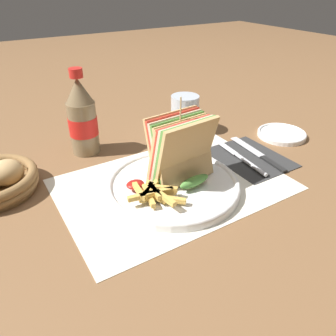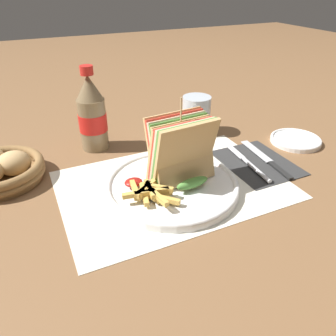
{
  "view_description": "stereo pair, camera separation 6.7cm",
  "coord_description": "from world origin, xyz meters",
  "views": [
    {
      "loc": [
        -0.31,
        -0.48,
        0.38
      ],
      "look_at": [
        -0.01,
        0.01,
        0.04
      ],
      "focal_mm": 35.0,
      "sensor_mm": 36.0,
      "label": 1
    },
    {
      "loc": [
        -0.25,
        -0.51,
        0.38
      ],
      "look_at": [
        -0.01,
        0.01,
        0.04
      ],
      "focal_mm": 35.0,
      "sensor_mm": 36.0,
      "label": 2
    }
  ],
  "objects": [
    {
      "name": "coke_bottle_near",
      "position": [
        -0.1,
        0.24,
        0.09
      ],
      "size": [
        0.07,
        0.07,
        0.2
      ],
      "color": "#7A6647",
      "rests_on": "ground_plane"
    },
    {
      "name": "side_saucer",
      "position": [
        0.38,
        0.05,
        0.01
      ],
      "size": [
        0.13,
        0.13,
        0.01
      ],
      "color": "white",
      "rests_on": "ground_plane"
    },
    {
      "name": "club_sandwich",
      "position": [
        0.02,
        -0.01,
        0.08
      ],
      "size": [
        0.14,
        0.1,
        0.17
      ],
      "color": "tan",
      "rests_on": "plate_main"
    },
    {
      "name": "ketchup_blob",
      "position": [
        -0.08,
        0.01,
        0.03
      ],
      "size": [
        0.04,
        0.03,
        0.01
      ],
      "color": "maroon",
      "rests_on": "plate_main"
    },
    {
      "name": "napkin",
      "position": [
        0.22,
        0.0,
        0.0
      ],
      "size": [
        0.15,
        0.19,
        0.0
      ],
      "color": "#2D2D2D",
      "rests_on": "ground_plane"
    },
    {
      "name": "ground_plane",
      "position": [
        0.0,
        0.0,
        0.0
      ],
      "size": [
        4.0,
        4.0,
        0.0
      ],
      "primitive_type": "plane",
      "color": "brown"
    },
    {
      "name": "fork",
      "position": [
        0.19,
        -0.01,
        0.01
      ],
      "size": [
        0.03,
        0.18,
        0.01
      ],
      "rotation": [
        0.0,
        0.0,
        -0.09
      ],
      "color": "silver",
      "rests_on": "napkin"
    },
    {
      "name": "glass_near",
      "position": [
        0.17,
        0.21,
        0.05
      ],
      "size": [
        0.08,
        0.08,
        0.1
      ],
      "color": "silver",
      "rests_on": "ground_plane"
    },
    {
      "name": "plate_main",
      "position": [
        -0.01,
        -0.01,
        0.01
      ],
      "size": [
        0.27,
        0.27,
        0.02
      ],
      "color": "white",
      "rests_on": "ground_plane"
    },
    {
      "name": "fries_pile",
      "position": [
        -0.07,
        -0.05,
        0.03
      ],
      "size": [
        0.1,
        0.1,
        0.02
      ],
      "color": "gold",
      "rests_on": "plate_main"
    },
    {
      "name": "placemat",
      "position": [
        0.0,
        0.0,
        0.0
      ],
      "size": [
        0.46,
        0.32,
        0.0
      ],
      "color": "silver",
      "rests_on": "ground_plane"
    },
    {
      "name": "knife",
      "position": [
        0.24,
        -0.0,
        0.01
      ],
      "size": [
        0.03,
        0.19,
        0.0
      ],
      "rotation": [
        0.0,
        0.0,
        -0.09
      ],
      "color": "black",
      "rests_on": "napkin"
    }
  ]
}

